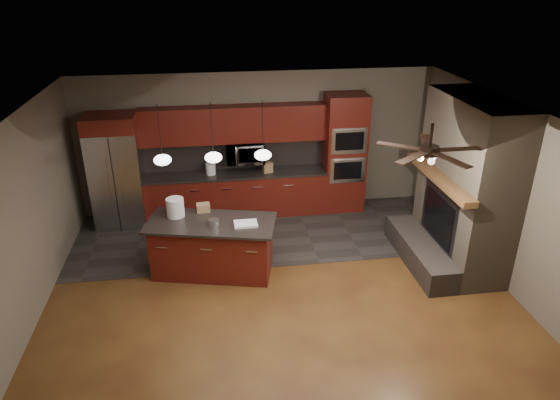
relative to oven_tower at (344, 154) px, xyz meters
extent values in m
plane|color=brown|center=(-1.70, -2.69, -1.19)|extent=(7.00, 7.00, 0.00)
cube|color=white|center=(-1.70, -2.69, 1.61)|extent=(7.00, 6.00, 0.02)
cube|color=#635A4F|center=(-1.70, 0.31, 0.21)|extent=(7.00, 0.02, 2.80)
cube|color=#635A4F|center=(1.80, -2.69, 0.21)|extent=(0.02, 6.00, 2.80)
cube|color=#635A4F|center=(-5.20, -2.69, 0.21)|extent=(0.02, 6.00, 2.80)
cube|color=#312F2C|center=(-1.70, -0.89, -1.19)|extent=(7.00, 2.40, 0.01)
cube|color=brown|center=(1.40, -2.29, 0.21)|extent=(0.80, 2.00, 2.80)
cube|color=#3D3732|center=(0.75, -2.29, -0.99)|extent=(0.50, 2.00, 0.40)
cube|color=#2D2D30|center=(1.02, -2.29, -0.37)|extent=(0.05, 1.20, 0.95)
cube|color=black|center=(1.00, -2.29, -0.37)|extent=(0.02, 1.00, 0.75)
cube|color=brown|center=(0.90, -2.29, 0.36)|extent=(0.22, 2.10, 0.10)
cube|color=#591011|center=(-2.18, 0.01, -0.76)|extent=(3.55, 0.60, 0.86)
cube|color=black|center=(-2.18, 0.01, -0.31)|extent=(3.59, 0.64, 0.04)
cube|color=black|center=(-2.18, 0.29, 0.01)|extent=(3.55, 0.03, 0.60)
cube|color=#591011|center=(-2.18, 0.13, 0.66)|extent=(3.55, 0.35, 0.70)
cube|color=#591011|center=(0.00, 0.01, 0.00)|extent=(0.80, 0.60, 2.38)
cube|color=silver|center=(0.00, -0.30, -0.24)|extent=(0.70, 0.03, 0.52)
cube|color=black|center=(0.00, -0.32, -0.24)|extent=(0.55, 0.02, 0.35)
cube|color=silver|center=(0.00, -0.30, 0.36)|extent=(0.70, 0.03, 0.52)
cube|color=black|center=(0.00, -0.32, 0.36)|extent=(0.55, 0.02, 0.35)
imported|color=silver|center=(-1.98, 0.06, 0.11)|extent=(0.73, 0.41, 0.50)
cube|color=silver|center=(-4.41, -0.07, -0.26)|extent=(0.94, 0.72, 1.87)
cube|color=#2D2D30|center=(-4.41, -0.44, -0.26)|extent=(0.02, 0.02, 1.85)
cube|color=silver|center=(-4.51, -0.45, -0.20)|extent=(0.03, 0.03, 0.94)
cube|color=silver|center=(-4.31, -0.45, -0.20)|extent=(0.03, 0.03, 0.94)
cube|color=#591011|center=(-4.41, -0.08, 0.83)|extent=(0.94, 0.72, 0.30)
cube|color=#591011|center=(-2.70, -2.08, -0.75)|extent=(1.99, 1.19, 0.88)
cube|color=black|center=(-2.70, -2.08, -0.29)|extent=(2.17, 1.37, 0.04)
cylinder|color=white|center=(-3.25, -1.79, -0.12)|extent=(0.40, 0.40, 0.30)
cylinder|color=silver|center=(-2.65, -2.22, -0.21)|extent=(0.18, 0.18, 0.11)
cube|color=white|center=(-2.16, -2.25, -0.25)|extent=(0.36, 0.26, 0.04)
cube|color=#97754E|center=(-2.81, -1.68, -0.20)|extent=(0.22, 0.17, 0.14)
cylinder|color=white|center=(-2.66, 0.01, -0.18)|extent=(0.25, 0.25, 0.22)
cube|color=#9A774F|center=(-1.55, -0.04, -0.19)|extent=(0.21, 0.18, 0.20)
cylinder|color=black|center=(-3.35, -1.99, 1.22)|extent=(0.01, 0.01, 0.78)
ellipsoid|color=white|center=(-3.35, -1.99, 0.77)|extent=(0.26, 0.26, 0.16)
cylinder|color=black|center=(-2.60, -1.99, 1.22)|extent=(0.01, 0.01, 0.78)
ellipsoid|color=white|center=(-2.60, -1.99, 0.77)|extent=(0.26, 0.26, 0.16)
cylinder|color=black|center=(-1.85, -1.99, 1.22)|extent=(0.01, 0.01, 0.78)
ellipsoid|color=white|center=(-1.85, -1.99, 0.77)|extent=(0.26, 0.26, 0.16)
cylinder|color=black|center=(0.10, -3.49, 1.46)|extent=(0.04, 0.04, 0.30)
cylinder|color=black|center=(0.10, -3.49, 1.26)|extent=(0.24, 0.24, 0.12)
cube|color=black|center=(0.48, -3.49, 1.26)|extent=(0.60, 0.12, 0.01)
cube|color=black|center=(0.22, -3.13, 1.26)|extent=(0.30, 0.61, 0.01)
cube|color=black|center=(-0.21, -3.27, 1.26)|extent=(0.56, 0.45, 0.01)
cube|color=black|center=(-0.21, -3.72, 1.26)|extent=(0.56, 0.45, 0.01)
cube|color=black|center=(0.22, -3.85, 1.26)|extent=(0.30, 0.61, 0.01)
camera|label=1|loc=(-2.63, -9.13, 3.33)|focal=32.00mm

